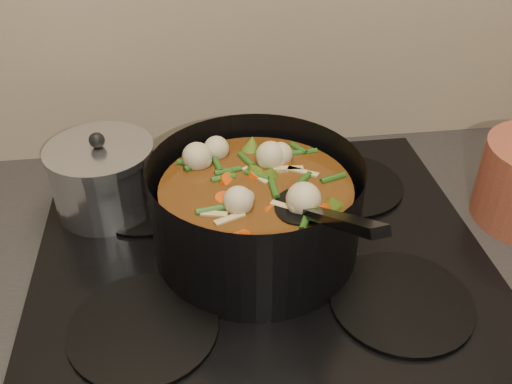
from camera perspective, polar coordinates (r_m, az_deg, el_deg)
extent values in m
cube|color=black|center=(0.84, 0.46, -7.84)|extent=(2.64, 0.64, 0.05)
cube|color=black|center=(0.82, 0.47, -6.05)|extent=(0.62, 0.54, 0.02)
cylinder|color=black|center=(0.71, -11.18, -13.15)|extent=(0.18, 0.18, 0.01)
cylinder|color=black|center=(0.75, 14.32, -10.54)|extent=(0.18, 0.18, 0.01)
cylinder|color=black|center=(0.91, -10.76, -0.83)|extent=(0.18, 0.18, 0.01)
cylinder|color=black|center=(0.94, 9.07, 0.71)|extent=(0.18, 0.18, 0.01)
cylinder|color=black|center=(0.76, 0.00, -1.66)|extent=(0.28, 0.28, 0.14)
cylinder|color=black|center=(0.80, 0.00, -5.37)|extent=(0.27, 0.27, 0.01)
cylinder|color=#613510|center=(0.77, 0.00, -2.35)|extent=(0.25, 0.25, 0.10)
cylinder|color=#F2520B|center=(0.75, 2.84, 0.61)|extent=(0.03, 0.03, 0.03)
cylinder|color=#F2520B|center=(0.80, 1.73, 2.96)|extent=(0.04, 0.04, 0.03)
cylinder|color=#F2520B|center=(0.81, -4.41, 3.38)|extent=(0.04, 0.04, 0.03)
cylinder|color=#F2520B|center=(0.74, -3.97, -0.06)|extent=(0.03, 0.03, 0.03)
cylinder|color=#F2520B|center=(0.68, -2.06, -3.34)|extent=(0.04, 0.03, 0.03)
cylinder|color=#F2520B|center=(0.72, 2.05, -0.83)|extent=(0.04, 0.04, 0.03)
cylinder|color=#F2520B|center=(0.76, 4.87, 1.13)|extent=(0.03, 0.04, 0.03)
cylinder|color=#F2520B|center=(0.82, 1.62, 4.12)|extent=(0.03, 0.03, 0.03)
cylinder|color=#F2520B|center=(0.77, -2.84, 1.89)|extent=(0.04, 0.04, 0.03)
sphere|color=beige|center=(0.75, 4.48, 1.53)|extent=(0.04, 0.04, 0.04)
sphere|color=beige|center=(0.79, 0.08, 3.60)|extent=(0.04, 0.04, 0.04)
sphere|color=beige|center=(0.75, -4.45, 1.62)|extent=(0.04, 0.04, 0.04)
sphere|color=beige|center=(0.69, -1.56, -1.40)|extent=(0.04, 0.04, 0.04)
sphere|color=beige|center=(0.72, 4.17, -0.03)|extent=(0.04, 0.04, 0.04)
sphere|color=beige|center=(0.78, 2.57, 3.15)|extent=(0.04, 0.04, 0.04)
cone|color=#4F6F1B|center=(0.68, 2.02, -2.77)|extent=(0.04, 0.04, 0.03)
cone|color=#4F6F1B|center=(0.77, 5.63, 2.07)|extent=(0.04, 0.04, 0.03)
cone|color=#4F6F1B|center=(0.80, -2.31, 3.85)|extent=(0.04, 0.04, 0.03)
cone|color=#4F6F1B|center=(0.71, -5.75, -0.77)|extent=(0.04, 0.04, 0.03)
cone|color=#4F6F1B|center=(0.68, 3.37, -2.40)|extent=(0.04, 0.04, 0.03)
cylinder|color=#275719|center=(0.77, 1.92, 2.19)|extent=(0.01, 0.04, 0.01)
cylinder|color=#275719|center=(0.82, -0.95, 4.52)|extent=(0.03, 0.03, 0.01)
cylinder|color=#275719|center=(0.78, -4.61, 2.69)|extent=(0.04, 0.02, 0.01)
cylinder|color=#275719|center=(0.74, -4.67, 0.35)|extent=(0.02, 0.04, 0.01)
cylinder|color=#275719|center=(0.71, -2.03, -0.82)|extent=(0.02, 0.04, 0.01)
cylinder|color=#275719|center=(0.66, 1.28, -3.90)|extent=(0.04, 0.02, 0.01)
cylinder|color=#275719|center=(0.71, 5.16, -1.37)|extent=(0.03, 0.03, 0.01)
cylinder|color=#275719|center=(0.75, 4.57, 1.17)|extent=(0.01, 0.04, 0.01)
cylinder|color=#275719|center=(0.77, 1.85, 2.22)|extent=(0.04, 0.03, 0.01)
cylinder|color=#275719|center=(0.82, -1.13, 4.51)|extent=(0.04, 0.02, 0.01)
cylinder|color=#275719|center=(0.78, -4.71, 2.62)|extent=(0.02, 0.04, 0.01)
cylinder|color=#275719|center=(0.73, -4.66, 0.28)|extent=(0.03, 0.04, 0.01)
cylinder|color=#275719|center=(0.71, -1.96, -0.85)|extent=(0.04, 0.02, 0.01)
cylinder|color=#275719|center=(0.66, 1.51, -3.88)|extent=(0.03, 0.03, 0.01)
cylinder|color=#275719|center=(0.71, 5.25, -1.28)|extent=(0.01, 0.04, 0.01)
cube|color=tan|center=(0.75, -5.21, 1.23)|extent=(0.04, 0.01, 0.00)
cube|color=tan|center=(0.69, -1.86, -2.39)|extent=(0.02, 0.04, 0.00)
cube|color=tan|center=(0.72, 4.93, -0.74)|extent=(0.04, 0.03, 0.00)
cube|color=tan|center=(0.79, 2.99, 3.03)|extent=(0.04, 0.03, 0.00)
cube|color=tan|center=(0.78, -3.59, 2.76)|extent=(0.03, 0.04, 0.00)
cube|color=tan|center=(0.71, -4.54, -1.16)|extent=(0.04, 0.02, 0.00)
ellipsoid|color=black|center=(0.71, 4.22, -1.52)|extent=(0.08, 0.09, 0.01)
cube|color=black|center=(0.61, 8.36, -2.84)|extent=(0.05, 0.17, 0.10)
cylinder|color=silver|center=(0.89, -14.93, 1.07)|extent=(0.15, 0.15, 0.10)
cylinder|color=silver|center=(0.86, -15.46, 4.02)|extent=(0.16, 0.16, 0.01)
sphere|color=black|center=(0.85, -15.64, 5.01)|extent=(0.02, 0.02, 0.02)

